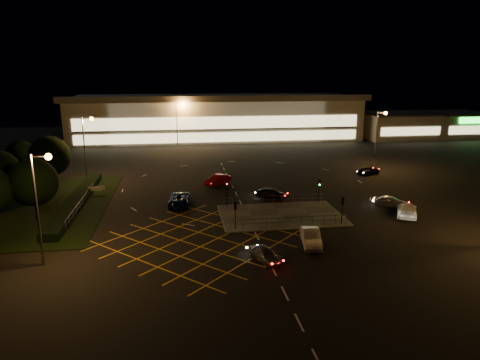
{
  "coord_description": "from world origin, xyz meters",
  "views": [
    {
      "loc": [
        -9.73,
        -49.09,
        16.69
      ],
      "look_at": [
        -1.47,
        7.93,
        2.0
      ],
      "focal_mm": 32.0,
      "sensor_mm": 36.0,
      "label": 1
    }
  ],
  "objects": [
    {
      "name": "grass_verge",
      "position": [
        -28.0,
        6.0,
        0.04
      ],
      "size": [
        18.0,
        30.0,
        0.08
      ],
      "primitive_type": "cube",
      "color": "black",
      "rests_on": "ground"
    },
    {
      "name": "streetlight_far_right",
      "position": [
        30.44,
        50.0,
        6.56
      ],
      "size": [
        1.78,
        0.56,
        10.03
      ],
      "color": "slate",
      "rests_on": "ground"
    },
    {
      "name": "car_left_blue",
      "position": [
        -9.94,
        3.78,
        0.75
      ],
      "size": [
        2.94,
        5.6,
        1.5
      ],
      "primitive_type": "imported",
      "rotation": [
        0.0,
        0.0,
        6.2
      ],
      "color": "#0C1D4D",
      "rests_on": "ground"
    },
    {
      "name": "car_circ_red",
      "position": [
        -4.09,
        13.36,
        0.75
      ],
      "size": [
        4.41,
        4.27,
        1.5
      ],
      "primitive_type": "imported",
      "rotation": [
        0.0,
        0.0,
        5.47
      ],
      "color": "#980B10",
      "rests_on": "ground"
    },
    {
      "name": "tree_e",
      "position": [
        -26.0,
        0.0,
        4.64
      ],
      "size": [
        5.4,
        5.4,
        7.35
      ],
      "color": "black",
      "rests_on": "ground"
    },
    {
      "name": "car_right_silver",
      "position": [
        16.66,
        -0.55,
        0.69
      ],
      "size": [
        4.27,
        3.64,
        1.38
      ],
      "primitive_type": "imported",
      "rotation": [
        0.0,
        0.0,
        0.97
      ],
      "color": "silver",
      "rests_on": "ground"
    },
    {
      "name": "signal_sw",
      "position": [
        -4.0,
        -5.99,
        2.37
      ],
      "size": [
        0.28,
        0.3,
        3.15
      ],
      "rotation": [
        0.0,
        0.0,
        3.14
      ],
      "color": "black",
      "rests_on": "pedestrian_island"
    },
    {
      "name": "signal_se",
      "position": [
        8.0,
        -5.99,
        2.37
      ],
      "size": [
        0.28,
        0.3,
        3.15
      ],
      "rotation": [
        0.0,
        0.0,
        3.14
      ],
      "color": "black",
      "rests_on": "pedestrian_island"
    },
    {
      "name": "tree_c",
      "position": [
        -28.0,
        14.0,
        4.95
      ],
      "size": [
        5.76,
        5.76,
        7.84
      ],
      "color": "black",
      "rests_on": "ground"
    },
    {
      "name": "car_east_grey",
      "position": [
        21.49,
        16.63,
        0.61
      ],
      "size": [
        4.84,
        3.9,
        1.22
      ],
      "primitive_type": "imported",
      "rotation": [
        0.0,
        0.0,
        2.07
      ],
      "color": "black",
      "rests_on": "ground"
    },
    {
      "name": "signal_ne",
      "position": [
        8.0,
        1.99,
        2.37
      ],
      "size": [
        0.28,
        0.3,
        3.15
      ],
      "color": "black",
      "rests_on": "pedestrian_island"
    },
    {
      "name": "streetlight_sw",
      "position": [
        -21.56,
        -12.0,
        6.56
      ],
      "size": [
        1.78,
        0.56,
        10.03
      ],
      "color": "slate",
      "rests_on": "ground"
    },
    {
      "name": "car_near_silver",
      "position": [
        -2.41,
        -14.01,
        0.65
      ],
      "size": [
        2.85,
        4.11,
        1.3
      ],
      "primitive_type": "imported",
      "rotation": [
        0.0,
        0.0,
        0.38
      ],
      "color": "#A2A4A9",
      "rests_on": "ground"
    },
    {
      "name": "supermarket",
      "position": [
        0.0,
        61.95,
        5.31
      ],
      "size": [
        72.0,
        26.5,
        10.5
      ],
      "color": "beige",
      "rests_on": "ground"
    },
    {
      "name": "ground",
      "position": [
        0.0,
        0.0,
        0.0
      ],
      "size": [
        180.0,
        180.0,
        0.0
      ],
      "primitive_type": "plane",
      "color": "black",
      "rests_on": "ground"
    },
    {
      "name": "streetlight_ne",
      "position": [
        24.44,
        20.0,
        6.56
      ],
      "size": [
        1.78,
        0.56,
        10.03
      ],
      "color": "slate",
      "rests_on": "ground"
    },
    {
      "name": "car_far_dkgrey",
      "position": [
        2.48,
        5.46,
        0.62
      ],
      "size": [
        4.54,
        3.71,
        1.24
      ],
      "primitive_type": "imported",
      "rotation": [
        0.0,
        0.0,
        1.02
      ],
      "color": "black",
      "rests_on": "ground"
    },
    {
      "name": "pedestrian_island",
      "position": [
        2.0,
        -2.0,
        0.06
      ],
      "size": [
        14.0,
        9.0,
        0.12
      ],
      "primitive_type": "cube",
      "color": "#4C4944",
      "rests_on": "ground"
    },
    {
      "name": "hedge",
      "position": [
        -23.0,
        6.0,
        0.5
      ],
      "size": [
        2.0,
        26.0,
        1.0
      ],
      "primitive_type": "cube",
      "color": "black",
      "rests_on": "ground"
    },
    {
      "name": "car_approach_white",
      "position": [
        16.76,
        -4.26,
        0.78
      ],
      "size": [
        4.45,
        5.75,
        1.56
      ],
      "primitive_type": "imported",
      "rotation": [
        0.0,
        0.0,
        2.65
      ],
      "color": "white",
      "rests_on": "ground"
    },
    {
      "name": "signal_nw",
      "position": [
        -4.0,
        1.99,
        2.37
      ],
      "size": [
        0.28,
        0.3,
        3.15
      ],
      "color": "black",
      "rests_on": "pedestrian_island"
    },
    {
      "name": "car_queue_white",
      "position": [
        2.86,
        -11.1,
        0.79
      ],
      "size": [
        2.44,
        4.98,
        1.57
      ],
      "primitive_type": "imported",
      "rotation": [
        0.0,
        0.0,
        6.11
      ],
      "color": "silver",
      "rests_on": "ground"
    },
    {
      "name": "streetlight_far_left",
      "position": [
        -9.56,
        48.0,
        6.56
      ],
      "size": [
        1.78,
        0.56,
        10.03
      ],
      "color": "slate",
      "rests_on": "ground"
    },
    {
      "name": "retail_unit_a",
      "position": [
        46.0,
        53.97,
        3.21
      ],
      "size": [
        18.8,
        14.8,
        6.35
      ],
      "color": "beige",
      "rests_on": "ground"
    },
    {
      "name": "tree_d",
      "position": [
        -34.0,
        20.0,
        4.02
      ],
      "size": [
        4.68,
        4.68,
        6.37
      ],
      "color": "black",
      "rests_on": "ground"
    },
    {
      "name": "streetlight_nw",
      "position": [
        -23.56,
        18.0,
        6.56
      ],
      "size": [
        1.78,
        0.56,
        10.03
      ],
      "color": "slate",
      "rests_on": "ground"
    },
    {
      "name": "retail_unit_b",
      "position": [
        62.0,
        53.96,
        3.22
      ],
      "size": [
        14.8,
        14.8,
        6.35
      ],
      "color": "beige",
      "rests_on": "ground"
    }
  ]
}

